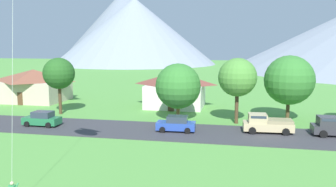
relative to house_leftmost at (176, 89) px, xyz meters
name	(u,v)px	position (x,y,z in m)	size (l,w,h in m)	color
road_strip	(166,131)	(1.64, -15.11, -2.71)	(160.00, 7.82, 0.08)	#38383D
mountain_west_ridge	(135,31)	(-39.30, 110.09, 12.89)	(77.47, 77.47, 31.28)	gray
mountain_far_east_ridge	(126,25)	(-49.53, 127.96, 16.70)	(70.75, 70.75, 38.90)	slate
house_leftmost	(176,89)	(0.00, 0.00, 0.00)	(9.10, 8.03, 5.31)	silver
house_left_center	(34,85)	(-24.08, 0.50, 0.00)	(10.75, 8.55, 5.31)	beige
tree_near_left	(178,86)	(1.99, -9.47, 1.59)	(5.62, 5.62, 7.16)	brown
tree_left_of_center	(237,78)	(9.14, -9.66, 2.81)	(4.58, 4.58, 7.88)	#4C3823
tree_right_of_center	(289,80)	(15.35, -7.22, 2.37)	(6.04, 6.04, 8.15)	#4C3823
tree_far_right	(59,74)	(-14.47, -8.55, 2.78)	(4.23, 4.23, 7.68)	#4C3823
parked_car_blue_west_end	(176,124)	(2.74, -15.01, -1.88)	(4.27, 2.21, 1.68)	#2847A8
parked_car_green_mid_west	(42,119)	(-13.00, -15.53, -1.88)	(4.22, 2.11, 1.68)	#237042
pickup_truck_sand_east_side	(267,123)	(12.32, -13.66, -1.69)	(5.29, 2.51, 1.99)	#C6B284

